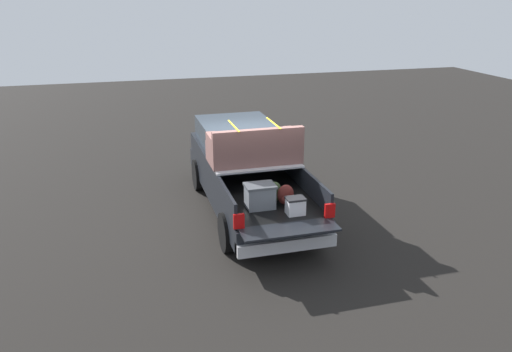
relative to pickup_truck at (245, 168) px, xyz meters
name	(u,v)px	position (x,y,z in m)	size (l,w,h in m)	color
ground_plane	(249,211)	(-0.36, 0.00, -0.97)	(40.00, 40.00, 0.00)	black
pickup_truck	(245,168)	(0.00, 0.00, 0.00)	(6.05, 2.06, 2.23)	black
trash_can	(243,153)	(2.63, -0.59, -0.47)	(0.60, 0.60, 0.98)	#1E592D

